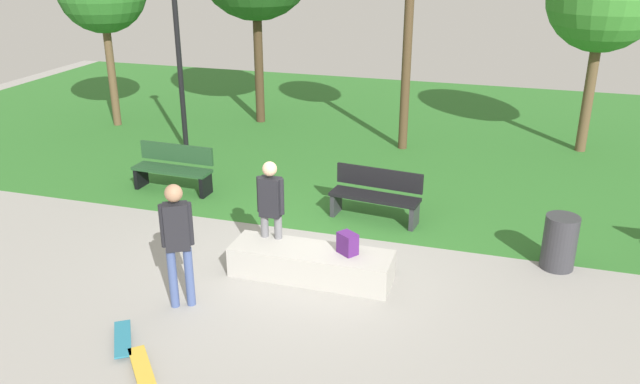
% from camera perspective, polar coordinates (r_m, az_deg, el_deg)
% --- Properties ---
extents(ground_plane, '(28.00, 28.00, 0.00)m').
position_cam_1_polar(ground_plane, '(9.97, -1.77, -6.68)').
color(ground_plane, gray).
extents(grass_lawn, '(26.60, 12.73, 0.01)m').
position_cam_1_polar(grass_lawn, '(16.85, 6.59, 5.32)').
color(grass_lawn, '#2D6B28').
rests_on(grass_lawn, ground_plane).
extents(concrete_ledge, '(2.41, 0.71, 0.46)m').
position_cam_1_polar(concrete_ledge, '(9.59, -0.79, -6.35)').
color(concrete_ledge, '#A8A59E').
rests_on(concrete_ledge, ground_plane).
extents(backpack_on_ledge, '(0.34, 0.33, 0.32)m').
position_cam_1_polar(backpack_on_ledge, '(9.32, 2.46, -4.57)').
color(backpack_on_ledge, '#4C1E66').
rests_on(backpack_on_ledge, concrete_ledge).
extents(skater_performing_trick, '(0.39, 0.33, 1.79)m').
position_cam_1_polar(skater_performing_trick, '(8.72, -12.53, -3.85)').
color(skater_performing_trick, '#3F5184').
rests_on(skater_performing_trick, ground_plane).
extents(skater_watching, '(0.43, 0.22, 1.68)m').
position_cam_1_polar(skater_watching, '(9.68, -4.39, -1.22)').
color(skater_watching, slate).
rests_on(skater_watching, ground_plane).
extents(skateboard_by_ledge, '(0.61, 0.78, 0.08)m').
position_cam_1_polar(skateboard_by_ledge, '(8.61, -17.09, -12.33)').
color(skateboard_by_ledge, teal).
rests_on(skateboard_by_ledge, ground_plane).
extents(skateboard_spare, '(0.68, 0.73, 0.08)m').
position_cam_1_polar(skateboard_spare, '(8.07, -15.54, -14.67)').
color(skateboard_spare, gold).
rests_on(skateboard_spare, ground_plane).
extents(park_bench_center_lawn, '(1.64, 0.66, 0.91)m').
position_cam_1_polar(park_bench_center_lawn, '(11.45, 4.99, -0.17)').
color(park_bench_center_lawn, black).
rests_on(park_bench_center_lawn, ground_plane).
extents(park_bench_far_left, '(1.62, 0.53, 0.91)m').
position_cam_1_polar(park_bench_far_left, '(13.06, -12.85, 2.16)').
color(park_bench_far_left, '#1E4223').
rests_on(park_bench_far_left, ground_plane).
extents(lamp_post, '(0.28, 0.28, 4.32)m').
position_cam_1_polar(lamp_post, '(15.03, -12.52, 13.15)').
color(lamp_post, black).
rests_on(lamp_post, ground_plane).
extents(trash_bin, '(0.51, 0.51, 0.85)m').
position_cam_1_polar(trash_bin, '(10.43, 20.48, -4.19)').
color(trash_bin, '#333338').
rests_on(trash_bin, ground_plane).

